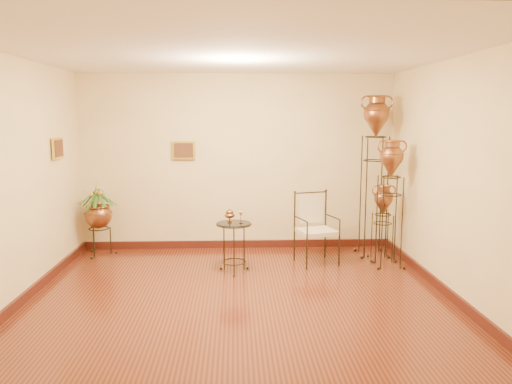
{
  "coord_description": "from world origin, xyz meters",
  "views": [
    {
      "loc": [
        -0.04,
        -5.49,
        2.13
      ],
      "look_at": [
        0.25,
        1.3,
        1.1
      ],
      "focal_mm": 35.0,
      "sensor_mm": 36.0,
      "label": 1
    }
  ],
  "objects_px": {
    "amphora_mid": "(390,203)",
    "side_table": "(234,246)",
    "amphora_tall": "(374,174)",
    "armchair": "(317,229)",
    "planter_urn": "(98,212)"
  },
  "relations": [
    {
      "from": "amphora_tall",
      "to": "armchair",
      "type": "bearing_deg",
      "value": -156.05
    },
    {
      "from": "planter_urn",
      "to": "side_table",
      "type": "xyz_separation_m",
      "value": [
        2.09,
        -0.95,
        -0.31
      ]
    },
    {
      "from": "amphora_tall",
      "to": "amphora_mid",
      "type": "xyz_separation_m",
      "value": [
        0.07,
        -0.59,
        -0.34
      ]
    },
    {
      "from": "armchair",
      "to": "side_table",
      "type": "distance_m",
      "value": 1.26
    },
    {
      "from": "amphora_mid",
      "to": "planter_urn",
      "type": "height_order",
      "value": "amphora_mid"
    },
    {
      "from": "amphora_mid",
      "to": "planter_urn",
      "type": "xyz_separation_m",
      "value": [
        -4.3,
        0.77,
        -0.25
      ]
    },
    {
      "from": "amphora_mid",
      "to": "planter_urn",
      "type": "bearing_deg",
      "value": 169.8
    },
    {
      "from": "amphora_tall",
      "to": "side_table",
      "type": "height_order",
      "value": "amphora_tall"
    },
    {
      "from": "amphora_tall",
      "to": "amphora_mid",
      "type": "relative_size",
      "value": 1.35
    },
    {
      "from": "planter_urn",
      "to": "side_table",
      "type": "bearing_deg",
      "value": -24.52
    },
    {
      "from": "amphora_tall",
      "to": "amphora_mid",
      "type": "bearing_deg",
      "value": -83.36
    },
    {
      "from": "amphora_mid",
      "to": "side_table",
      "type": "xyz_separation_m",
      "value": [
        -2.21,
        -0.18,
        -0.57
      ]
    },
    {
      "from": "side_table",
      "to": "amphora_tall",
      "type": "bearing_deg",
      "value": 19.76
    },
    {
      "from": "armchair",
      "to": "side_table",
      "type": "bearing_deg",
      "value": -179.17
    },
    {
      "from": "amphora_mid",
      "to": "side_table",
      "type": "height_order",
      "value": "amphora_mid"
    }
  ]
}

